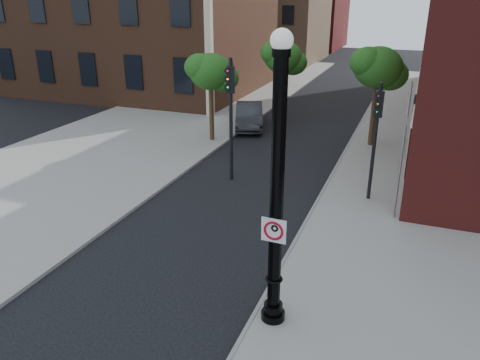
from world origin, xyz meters
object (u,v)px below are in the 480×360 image
at_px(lamppost, 276,204).
at_px(traffic_signal_left, 231,100).
at_px(no_parking_sign, 274,230).
at_px(traffic_signal_right, 376,124).
at_px(parked_car, 249,116).

height_order(lamppost, traffic_signal_left, lamppost).
relative_size(no_parking_sign, traffic_signal_right, 0.13).
relative_size(parked_car, traffic_signal_left, 0.86).
bearing_deg(lamppost, traffic_signal_right, 80.86).
distance_m(no_parking_sign, parked_car, 17.54).
height_order(no_parking_sign, parked_car, no_parking_sign).
bearing_deg(lamppost, no_parking_sign, -87.63).
bearing_deg(no_parking_sign, traffic_signal_left, 119.58).
bearing_deg(traffic_signal_left, no_parking_sign, -85.78).
xyz_separation_m(parked_car, traffic_signal_left, (2.05, -7.85, 2.67)).
xyz_separation_m(no_parking_sign, traffic_signal_left, (-4.40, 8.36, 0.81)).
relative_size(lamppost, parked_car, 1.57).
bearing_deg(lamppost, parked_car, 111.88).
height_order(lamppost, parked_car, lamppost).
xyz_separation_m(no_parking_sign, parked_car, (-6.45, 16.21, -1.87)).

